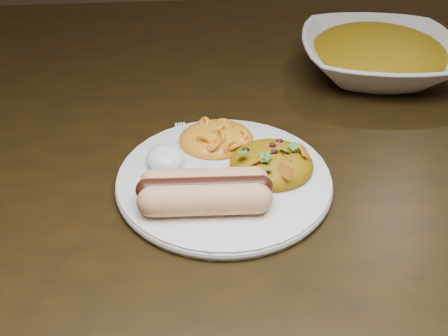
{
  "coord_description": "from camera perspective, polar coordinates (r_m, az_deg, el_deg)",
  "views": [
    {
      "loc": [
        -0.07,
        -0.64,
        1.12
      ],
      "look_at": [
        -0.03,
        -0.17,
        0.77
      ],
      "focal_mm": 42.0,
      "sensor_mm": 36.0,
      "label": 1
    }
  ],
  "objects": [
    {
      "name": "hotdog",
      "position": [
        0.54,
        -2.13,
        -2.47
      ],
      "size": [
        0.12,
        0.07,
        0.03
      ],
      "rotation": [
        0.0,
        0.0,
        -0.04
      ],
      "color": "#F5C184",
      "rests_on": "plate"
    },
    {
      "name": "taco_salad",
      "position": [
        0.59,
        5.24,
        1.18
      ],
      "size": [
        0.1,
        0.09,
        0.04
      ],
      "rotation": [
        0.0,
        0.0,
        -0.21
      ],
      "color": "#BF5900",
      "rests_on": "plate"
    },
    {
      "name": "bowl_filling",
      "position": [
        0.84,
        16.61,
        12.8
      ],
      "size": [
        0.23,
        0.23,
        0.05
      ],
      "primitive_type": "ellipsoid",
      "rotation": [
        0.0,
        0.0,
        -0.17
      ],
      "color": "#BF5900",
      "rests_on": "serving_bowl"
    },
    {
      "name": "table",
      "position": [
        0.79,
        0.9,
        0.87
      ],
      "size": [
        1.6,
        0.9,
        0.75
      ],
      "color": "black",
      "rests_on": "floor"
    },
    {
      "name": "sour_cream",
      "position": [
        0.6,
        -6.43,
        1.48
      ],
      "size": [
        0.05,
        0.05,
        0.03
      ],
      "primitive_type": "ellipsoid",
      "rotation": [
        0.0,
        0.0,
        -0.08
      ],
      "color": "white",
      "rests_on": "plate"
    },
    {
      "name": "serving_bowl",
      "position": [
        0.85,
        16.36,
        11.5
      ],
      "size": [
        0.27,
        0.27,
        0.06
      ],
      "primitive_type": "imported",
      "rotation": [
        0.0,
        0.0,
        -0.15
      ],
      "color": "silver",
      "rests_on": "table"
    },
    {
      "name": "fork",
      "position": [
        0.63,
        -4.67,
        0.96
      ],
      "size": [
        0.03,
        0.15,
        0.0
      ],
      "primitive_type": "cube",
      "rotation": [
        0.0,
        0.0,
        -0.09
      ],
      "color": "white",
      "rests_on": "table"
    },
    {
      "name": "plate",
      "position": [
        0.59,
        0.0,
        -1.26
      ],
      "size": [
        0.26,
        0.26,
        0.01
      ],
      "primitive_type": "cylinder",
      "rotation": [
        0.0,
        0.0,
        -0.1
      ],
      "color": "silver",
      "rests_on": "table"
    },
    {
      "name": "mac_and_cheese",
      "position": [
        0.63,
        -0.86,
        4.19
      ],
      "size": [
        0.09,
        0.08,
        0.03
      ],
      "primitive_type": "ellipsoid",
      "rotation": [
        0.0,
        0.0,
        0.02
      ],
      "color": "gold",
      "rests_on": "plate"
    }
  ]
}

